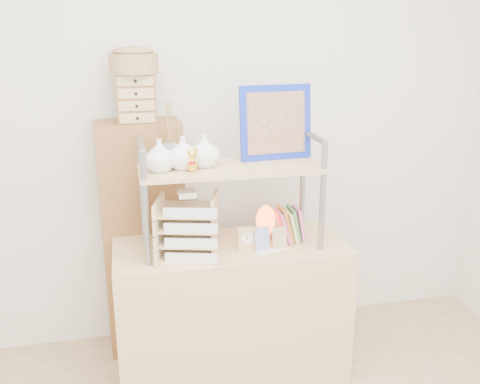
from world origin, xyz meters
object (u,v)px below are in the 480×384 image
object	(u,v)px
letter_tray	(188,230)
salt_lamp	(265,221)
desk	(232,310)
cabinet	(144,239)

from	to	relation	value
letter_tray	salt_lamp	world-z (taller)	letter_tray
desk	salt_lamp	bearing A→B (deg)	21.33
desk	cabinet	world-z (taller)	cabinet
desk	cabinet	xyz separation A→B (m)	(-0.43, 0.37, 0.30)
cabinet	salt_lamp	xyz separation A→B (m)	(0.63, -0.29, 0.16)
desk	letter_tray	size ratio (longest dim) A/B	3.61
letter_tray	desk	bearing A→B (deg)	17.77
cabinet	letter_tray	world-z (taller)	cabinet
desk	cabinet	size ratio (longest dim) A/B	0.89
letter_tray	salt_lamp	size ratio (longest dim) A/B	1.89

